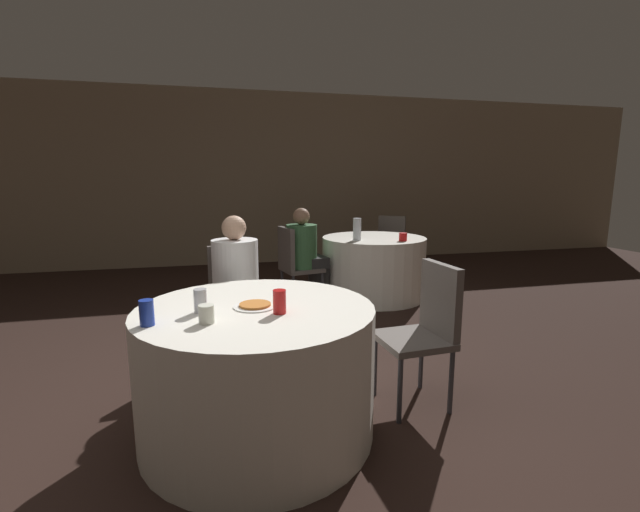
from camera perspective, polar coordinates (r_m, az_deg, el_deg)
ground_plane at (r=2.71m, az=-13.69°, el=-21.03°), size 16.00×16.00×0.00m
wall_back at (r=7.22m, az=-14.30°, el=9.92°), size 16.00×0.06×2.80m
table_near at (r=2.45m, az=-8.34°, el=-14.81°), size 1.27×1.27×0.72m
table_far at (r=5.14m, az=7.12°, el=-1.49°), size 1.22×1.22×0.72m
chair_near_north at (r=3.37m, az=-11.27°, el=-4.84°), size 0.43×0.43×0.89m
chair_near_east at (r=2.73m, az=14.06°, el=-8.52°), size 0.43×0.43×0.89m
chair_far_west at (r=4.64m, az=-3.52°, el=-0.57°), size 0.48×0.47×0.89m
chair_far_northeast at (r=6.09m, az=9.35°, el=1.88°), size 0.56×0.56×0.89m
person_green_jacket at (r=4.70m, az=-1.65°, el=-0.12°), size 0.50×0.38×1.09m
person_white_shirt at (r=3.20m, az=-10.98°, el=-4.77°), size 0.35×0.51×1.13m
pizza_plate_near at (r=2.32m, az=-8.65°, el=-6.52°), size 0.23×0.23×0.02m
soda_can_red at (r=2.17m, az=-5.42°, el=-6.09°), size 0.07×0.07×0.12m
soda_can_blue at (r=2.15m, az=-22.11°, el=-7.03°), size 0.07×0.07×0.12m
soda_can_silver at (r=2.27m, az=-15.66°, el=-5.76°), size 0.07×0.07×0.12m
cup_near at (r=2.10m, az=-14.91°, el=-7.51°), size 0.07×0.07×0.09m
bottle_far at (r=4.78m, az=4.96°, el=3.57°), size 0.09×0.09×0.25m
cup_far at (r=4.81m, az=11.01°, el=2.51°), size 0.09×0.09×0.09m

